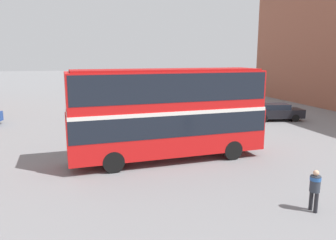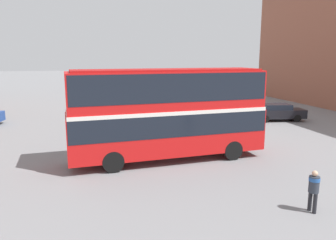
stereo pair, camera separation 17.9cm
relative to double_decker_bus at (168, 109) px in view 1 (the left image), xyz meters
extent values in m
plane|color=slate|center=(0.03, 0.95, -2.85)|extent=(240.00, 240.00, 0.00)
cube|color=red|center=(0.00, 0.00, -1.24)|extent=(10.76, 3.11, 2.30)
cube|color=red|center=(0.00, 0.00, 0.97)|extent=(10.59, 3.03, 2.12)
cube|color=black|center=(0.00, 0.00, -0.72)|extent=(10.65, 3.14, 1.14)
cube|color=black|center=(0.00, 0.00, 1.22)|extent=(10.44, 3.05, 1.45)
cube|color=silver|center=(0.00, 0.00, -0.06)|extent=(10.65, 3.13, 0.20)
cube|color=#A91111|center=(0.00, 0.00, 2.07)|extent=(10.11, 2.83, 0.10)
cylinder|color=black|center=(3.33, 1.31, -2.31)|extent=(1.10, 0.36, 1.08)
cylinder|color=black|center=(3.46, -0.90, -2.31)|extent=(1.10, 0.36, 1.08)
cylinder|color=black|center=(-3.25, 0.92, -2.31)|extent=(1.10, 0.36, 1.08)
cylinder|color=black|center=(-3.12, -1.30, -2.31)|extent=(1.10, 0.36, 1.08)
cylinder|color=#232328|center=(3.62, -7.45, -2.47)|extent=(0.14, 0.14, 0.77)
cylinder|color=#232328|center=(3.59, -7.21, -2.47)|extent=(0.14, 0.14, 0.77)
cylinder|color=#2D333D|center=(3.60, -7.33, -1.78)|extent=(0.40, 0.40, 0.61)
cylinder|color=#28569E|center=(3.60, -7.33, -1.58)|extent=(0.43, 0.43, 0.13)
sphere|color=#D8A884|center=(3.60, -7.33, -1.36)|extent=(0.21, 0.21, 0.21)
cube|color=black|center=(12.21, 8.42, -2.19)|extent=(4.82, 2.48, 0.75)
cube|color=black|center=(12.03, 8.46, -1.58)|extent=(2.62, 1.93, 0.47)
cylinder|color=black|center=(13.74, 8.93, -2.52)|extent=(0.69, 0.33, 0.66)
cylinder|color=black|center=(13.48, 7.42, -2.52)|extent=(0.69, 0.33, 0.66)
cylinder|color=black|center=(10.94, 9.43, -2.52)|extent=(0.69, 0.33, 0.66)
cylinder|color=black|center=(10.67, 7.91, -2.52)|extent=(0.69, 0.33, 0.66)
camera|label=1|loc=(-4.47, -16.83, 2.79)|focal=35.00mm
camera|label=2|loc=(-4.30, -16.87, 2.79)|focal=35.00mm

